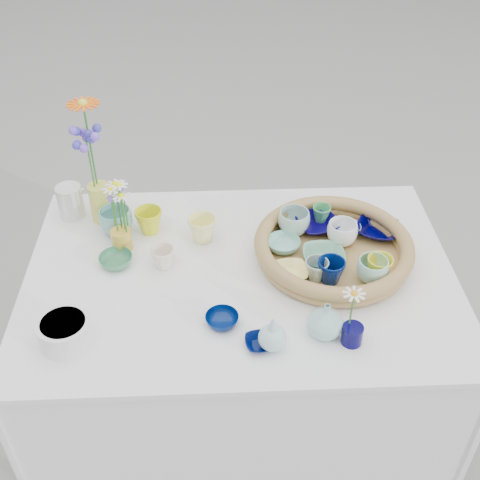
{
  "coord_description": "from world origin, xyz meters",
  "views": [
    {
      "loc": [
        -0.06,
        -1.32,
        1.94
      ],
      "look_at": [
        0.0,
        0.02,
        0.87
      ],
      "focal_mm": 45.0,
      "sensor_mm": 36.0,
      "label": 1
    }
  ],
  "objects_px": {
    "tall_vase_yellow": "(101,203)",
    "wicker_tray": "(333,248)",
    "bud_vase_seafoam": "(326,320)",
    "display_table": "(240,425)"
  },
  "relations": [
    {
      "from": "tall_vase_yellow",
      "to": "wicker_tray",
      "type": "bearing_deg",
      "value": -17.91
    },
    {
      "from": "wicker_tray",
      "to": "tall_vase_yellow",
      "type": "relative_size",
      "value": 3.63
    },
    {
      "from": "bud_vase_seafoam",
      "to": "tall_vase_yellow",
      "type": "bearing_deg",
      "value": 140.49
    },
    {
      "from": "display_table",
      "to": "bud_vase_seafoam",
      "type": "height_order",
      "value": "bud_vase_seafoam"
    },
    {
      "from": "display_table",
      "to": "bud_vase_seafoam",
      "type": "relative_size",
      "value": 12.34
    },
    {
      "from": "display_table",
      "to": "bud_vase_seafoam",
      "type": "bearing_deg",
      "value": -50.16
    },
    {
      "from": "bud_vase_seafoam",
      "to": "tall_vase_yellow",
      "type": "relative_size",
      "value": 0.78
    },
    {
      "from": "wicker_tray",
      "to": "tall_vase_yellow",
      "type": "distance_m",
      "value": 0.75
    },
    {
      "from": "tall_vase_yellow",
      "to": "bud_vase_seafoam",
      "type": "bearing_deg",
      "value": -39.51
    },
    {
      "from": "display_table",
      "to": "bud_vase_seafoam",
      "type": "distance_m",
      "value": 0.88
    }
  ]
}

